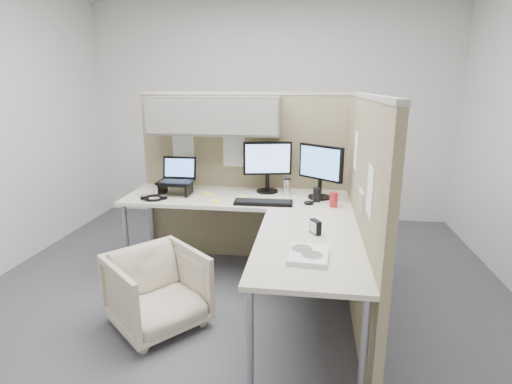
# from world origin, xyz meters

# --- Properties ---
(ground) EXTENTS (4.50, 4.50, 0.00)m
(ground) POSITION_xyz_m (0.00, 0.00, 0.00)
(ground) COLOR #45454C
(ground) RESTS_ON ground
(partition_back) EXTENTS (2.00, 0.36, 1.63)m
(partition_back) POSITION_xyz_m (-0.22, 0.83, 1.10)
(partition_back) COLOR #928460
(partition_back) RESTS_ON ground
(partition_right) EXTENTS (0.07, 2.03, 1.63)m
(partition_right) POSITION_xyz_m (0.90, -0.07, 0.82)
(partition_right) COLOR #928460
(partition_right) RESTS_ON ground
(desk) EXTENTS (2.00, 1.98, 0.73)m
(desk) POSITION_xyz_m (0.12, 0.13, 0.69)
(desk) COLOR beige
(desk) RESTS_ON ground
(office_chair) EXTENTS (0.81, 0.81, 0.61)m
(office_chair) POSITION_xyz_m (-0.52, -0.41, 0.30)
(office_chair) COLOR beige
(office_chair) RESTS_ON ground
(monitor_left) EXTENTS (0.44, 0.20, 0.47)m
(monitor_left) POSITION_xyz_m (0.14, 0.71, 1.00)
(monitor_left) COLOR black
(monitor_left) RESTS_ON desk
(monitor_right) EXTENTS (0.37, 0.30, 0.47)m
(monitor_right) POSITION_xyz_m (0.62, 0.57, 1.00)
(monitor_right) COLOR black
(monitor_right) RESTS_ON desk
(laptop_station) EXTENTS (0.31, 0.27, 0.32)m
(laptop_station) POSITION_xyz_m (-0.67, 0.54, 0.85)
(laptop_station) COLOR black
(laptop_station) RESTS_ON desk
(keyboard) EXTENTS (0.49, 0.17, 0.02)m
(keyboard) POSITION_xyz_m (0.15, 0.32, 0.74)
(keyboard) COLOR black
(keyboard) RESTS_ON desk
(mouse) EXTENTS (0.10, 0.07, 0.03)m
(mouse) POSITION_xyz_m (0.53, 0.36, 0.75)
(mouse) COLOR black
(mouse) RESTS_ON desk
(travel_mug) EXTENTS (0.07, 0.07, 0.15)m
(travel_mug) POSITION_xyz_m (0.33, 0.63, 0.81)
(travel_mug) COLOR silver
(travel_mug) RESTS_ON desk
(soda_can_green) EXTENTS (0.07, 0.07, 0.12)m
(soda_can_green) POSITION_xyz_m (0.72, 0.32, 0.79)
(soda_can_green) COLOR #B21E1E
(soda_can_green) RESTS_ON desk
(soda_can_silver) EXTENTS (0.07, 0.07, 0.12)m
(soda_can_silver) POSITION_xyz_m (0.59, 0.45, 0.79)
(soda_can_silver) COLOR black
(soda_can_silver) RESTS_ON desk
(sticky_note_a) EXTENTS (0.08, 0.08, 0.01)m
(sticky_note_a) POSITION_xyz_m (-0.26, 0.34, 0.73)
(sticky_note_a) COLOR #FDF342
(sticky_note_a) RESTS_ON desk
(sticky_note_d) EXTENTS (0.08, 0.08, 0.01)m
(sticky_note_d) POSITION_xyz_m (-0.05, 0.49, 0.73)
(sticky_note_d) COLOR #FDF342
(sticky_note_d) RESTS_ON desk
(sticky_note_c) EXTENTS (0.10, 0.10, 0.01)m
(sticky_note_c) POSITION_xyz_m (-0.39, 0.57, 0.73)
(sticky_note_c) COLOR #FDF342
(sticky_note_c) RESTS_ON desk
(headphones) EXTENTS (0.23, 0.21, 0.03)m
(headphones) POSITION_xyz_m (-0.81, 0.33, 0.74)
(headphones) COLOR black
(headphones) RESTS_ON desk
(paper_stack) EXTENTS (0.24, 0.30, 0.03)m
(paper_stack) POSITION_xyz_m (0.54, -0.70, 0.75)
(paper_stack) COLOR white
(paper_stack) RESTS_ON desk
(desk_clock) EXTENTS (0.08, 0.10, 0.09)m
(desk_clock) POSITION_xyz_m (0.58, -0.31, 0.78)
(desk_clock) COLOR black
(desk_clock) RESTS_ON desk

